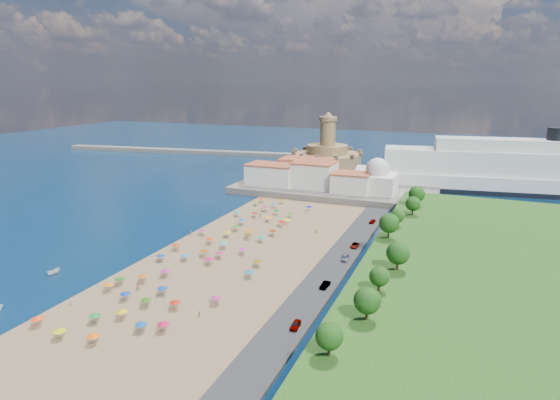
% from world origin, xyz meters
% --- Properties ---
extents(ground, '(700.00, 700.00, 0.00)m').
position_xyz_m(ground, '(0.00, 0.00, 0.00)').
color(ground, '#071938').
rests_on(ground, ground).
extents(terrace, '(90.00, 36.00, 3.00)m').
position_xyz_m(terrace, '(10.00, 73.00, 1.50)').
color(terrace, '#59544C').
rests_on(terrace, ground).
extents(jetty, '(18.00, 70.00, 2.40)m').
position_xyz_m(jetty, '(-12.00, 108.00, 1.20)').
color(jetty, '#59544C').
rests_on(jetty, ground).
extents(breakwater, '(199.03, 34.77, 2.60)m').
position_xyz_m(breakwater, '(-110.00, 153.00, 1.30)').
color(breakwater, '#59544C').
rests_on(breakwater, ground).
extents(waterfront_buildings, '(57.00, 29.00, 11.00)m').
position_xyz_m(waterfront_buildings, '(-3.05, 73.64, 7.88)').
color(waterfront_buildings, silver).
rests_on(waterfront_buildings, terrace).
extents(domed_building, '(16.00, 16.00, 15.00)m').
position_xyz_m(domed_building, '(30.00, 71.00, 8.97)').
color(domed_building, silver).
rests_on(domed_building, terrace).
extents(fortress, '(40.00, 40.00, 32.40)m').
position_xyz_m(fortress, '(-12.00, 138.00, 6.68)').
color(fortress, '#A78353').
rests_on(fortress, ground).
extents(cruise_ship, '(138.17, 40.46, 29.85)m').
position_xyz_m(cruise_ship, '(82.11, 106.45, 8.84)').
color(cruise_ship, black).
rests_on(cruise_ship, ground).
extents(beach_parasols, '(32.66, 115.88, 2.20)m').
position_xyz_m(beach_parasols, '(-1.29, -10.73, 2.15)').
color(beach_parasols, gray).
rests_on(beach_parasols, beach).
extents(beachgoers, '(38.09, 91.93, 1.88)m').
position_xyz_m(beachgoers, '(2.37, -3.43, 1.12)').
color(beachgoers, tan).
rests_on(beachgoers, beach).
extents(moored_boats, '(7.72, 24.92, 1.55)m').
position_xyz_m(moored_boats, '(-30.04, -53.85, 0.75)').
color(moored_boats, white).
rests_on(moored_boats, ground).
extents(parked_cars, '(2.49, 82.28, 1.39)m').
position_xyz_m(parked_cars, '(36.00, -7.16, 1.37)').
color(parked_cars, gray).
rests_on(parked_cars, promenade).
extents(hillside_trees, '(11.54, 107.78, 7.38)m').
position_xyz_m(hillside_trees, '(49.23, -4.05, 10.05)').
color(hillside_trees, '#382314').
rests_on(hillside_trees, hillside).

